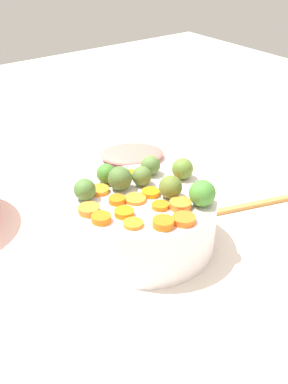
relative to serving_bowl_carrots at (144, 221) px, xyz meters
name	(u,v)px	position (x,y,z in m)	size (l,w,h in m)	color
tabletop	(123,253)	(0.01, 0.04, -0.06)	(2.40, 2.40, 0.02)	silver
serving_bowl_carrots	(144,221)	(0.00, 0.00, 0.00)	(0.24, 0.24, 0.10)	white
carrot_slice_0	(172,184)	(0.00, -0.06, 0.05)	(0.03, 0.03, 0.01)	orange
carrot_slice_1	(124,213)	(-0.03, 0.06, 0.05)	(0.03, 0.03, 0.01)	orange
carrot_slice_2	(180,205)	(-0.06, -0.03, 0.05)	(0.04, 0.04, 0.01)	orange
carrot_slice_3	(116,199)	(0.02, 0.05, 0.05)	(0.03, 0.03, 0.01)	orange
carrot_slice_4	(151,193)	(0.00, -0.01, 0.05)	(0.03, 0.03, 0.01)	orange
carrot_slice_5	(135,199)	(0.00, 0.02, 0.05)	(0.04, 0.04, 0.01)	orange
carrot_slice_6	(160,206)	(-0.04, 0.00, 0.05)	(0.03, 0.03, 0.01)	orange
carrot_slice_7	(184,219)	(-0.10, 0.00, 0.05)	(0.04, 0.04, 0.01)	orange
carrot_slice_8	(88,209)	(0.02, 0.10, 0.05)	(0.03, 0.03, 0.01)	orange
carrot_slice_9	(163,223)	(-0.09, 0.03, 0.05)	(0.03, 0.03, 0.01)	orange
carrot_slice_10	(99,190)	(0.06, 0.05, 0.05)	(0.04, 0.04, 0.01)	orange
carrot_slice_11	(132,174)	(0.07, -0.03, 0.05)	(0.02, 0.02, 0.01)	orange
carrot_slice_12	(202,188)	(-0.04, -0.09, 0.05)	(0.02, 0.02, 0.01)	orange
carrot_slice_13	(101,218)	(-0.02, 0.10, 0.05)	(0.03, 0.03, 0.01)	orange
carrot_slice_14	(133,224)	(-0.06, 0.06, 0.05)	(0.03, 0.03, 0.01)	orange
brussels_sprout_0	(150,165)	(0.06, -0.06, 0.07)	(0.04, 0.04, 0.04)	#587B3B
brussels_sprout_1	(106,173)	(0.08, 0.02, 0.07)	(0.03, 0.03, 0.03)	#437F2D
brussels_sprout_2	(142,176)	(0.04, -0.02, 0.07)	(0.03, 0.03, 0.03)	#567434
brussels_sprout_3	(171,187)	(-0.03, -0.03, 0.07)	(0.04, 0.04, 0.04)	#5D702B
brussels_sprout_4	(182,168)	(0.02, -0.09, 0.07)	(0.04, 0.04, 0.04)	olive
brussels_sprout_5	(202,193)	(-0.08, -0.06, 0.07)	(0.04, 0.04, 0.04)	#458832
brussels_sprout_6	(120,178)	(0.05, 0.02, 0.07)	(0.04, 0.04, 0.04)	#4A6B31
brussels_sprout_7	(85,190)	(0.05, 0.08, 0.07)	(0.04, 0.04, 0.04)	#4A7334
ham_plate	(128,162)	(0.27, -0.16, -0.04)	(0.23, 0.23, 0.01)	white
ham_slice_main	(132,154)	(0.27, -0.17, -0.02)	(0.14, 0.11, 0.02)	#D07064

